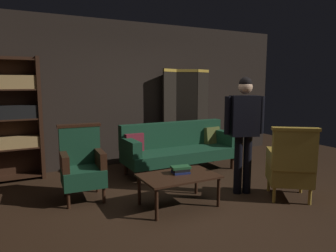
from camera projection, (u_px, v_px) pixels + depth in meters
ground_plane at (195, 202)px, 4.23m from camera, size 10.00×10.00×0.00m
back_wall at (130, 94)px, 6.19m from camera, size 7.20×0.10×2.80m
folding_screen at (187, 112)px, 6.64m from camera, size 1.25×0.26×1.90m
bookshelf at (12, 116)px, 5.02m from camera, size 0.90×0.32×2.05m
velvet_couch at (178, 146)px, 5.69m from camera, size 2.12×0.78×0.88m
coffee_table at (179, 178)px, 4.04m from camera, size 1.00×0.64×0.42m
armchair_gilt_accent at (291, 165)px, 4.25m from camera, size 0.81×0.81×1.04m
armchair_wing_left at (82, 164)px, 4.29m from camera, size 0.62×0.61×1.04m
standing_figure at (244, 125)px, 4.42m from camera, size 0.56×0.33×1.70m
book_navy_cloth at (181, 172)px, 4.12m from camera, size 0.25×0.21×0.03m
book_black_cloth at (181, 170)px, 4.12m from camera, size 0.24×0.19×0.04m
book_green_cloth at (181, 167)px, 4.11m from camera, size 0.27×0.19×0.03m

